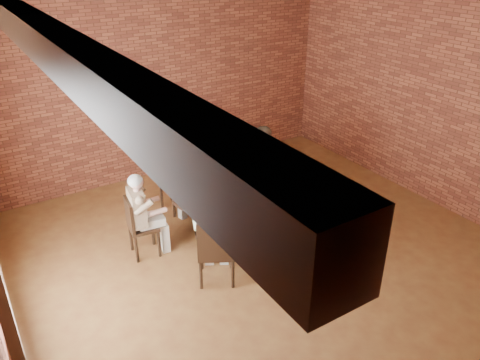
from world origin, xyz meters
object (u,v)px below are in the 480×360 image
diner_a (260,171)px  smartphone (251,197)px  dining_table (216,204)px  diner_d (216,233)px  chair_a (264,179)px  chair_b (172,181)px  chair_d (216,249)px  diner_e (283,219)px  chair_c (138,225)px  diner_b (174,175)px  diner_c (142,216)px  chair_e (287,229)px

diner_a → smartphone: bearing=-57.2°
dining_table → diner_d: 1.01m
chair_a → dining_table: bearing=-90.0°
chair_b → diner_d: bearing=-109.0°
chair_d → diner_e: bearing=-151.5°
chair_c → diner_b: bearing=-41.2°
dining_table → diner_c: size_ratio=1.04×
dining_table → chair_c: bearing=173.2°
dining_table → diner_e: diner_e is taller
diner_b → smartphone: diner_b is taller
dining_table → chair_c: (-1.13, 0.14, -0.05)m
chair_a → diner_a: (-0.09, -0.02, 0.18)m
chair_b → chair_c: size_ratio=1.02×
chair_c → chair_a: bearing=-79.7°
chair_c → diner_c: diner_c is taller
chair_a → diner_a: bearing=-90.0°
chair_d → dining_table: bearing=-90.0°
chair_b → diner_a: bearing=-46.1°
chair_a → diner_e: size_ratio=0.79×
chair_a → diner_d: (-1.52, -1.14, 0.17)m
diner_d → dining_table: bearing=-90.0°
chair_c → chair_b: bearing=-38.5°
diner_e → chair_e: bearing=90.0°
diner_b → diner_d: size_ratio=0.90×
chair_a → chair_e: 1.40m
chair_a → chair_c: chair_a is taller
chair_c → diner_d: bearing=-140.6°
diner_e → dining_table: bearing=-90.0°
chair_c → diner_c: 0.15m
chair_d → chair_e: size_ratio=1.08×
chair_d → chair_b: bearing=-70.3°
chair_b → diner_d: (-0.29, -1.92, 0.21)m
dining_table → chair_d: bearing=-119.1°
diner_c → chair_e: size_ratio=1.37×
chair_b → chair_c: bearing=-145.8°
chair_d → smartphone: bearing=-119.5°
diner_c → chair_c: bearing=90.0°
dining_table → diner_e: size_ratio=1.02×
diner_b → smartphone: size_ratio=9.65×
chair_d → chair_e: 1.04m
chair_b → diner_b: bearing=-90.0°
diner_b → chair_d: diner_b is taller
diner_d → chair_e: bearing=-160.0°
chair_a → chair_d: size_ratio=1.02×
diner_c → chair_d: 1.20m
smartphone → diner_c: bearing=155.6°
diner_c → smartphone: size_ratio=9.42×
chair_a → diner_b: 1.42m
chair_c → smartphone: (1.44, -0.57, 0.27)m
chair_c → chair_e: (1.63, -1.16, 0.01)m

